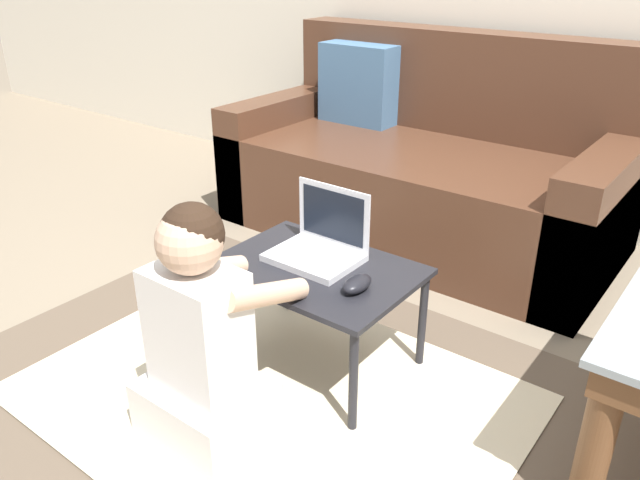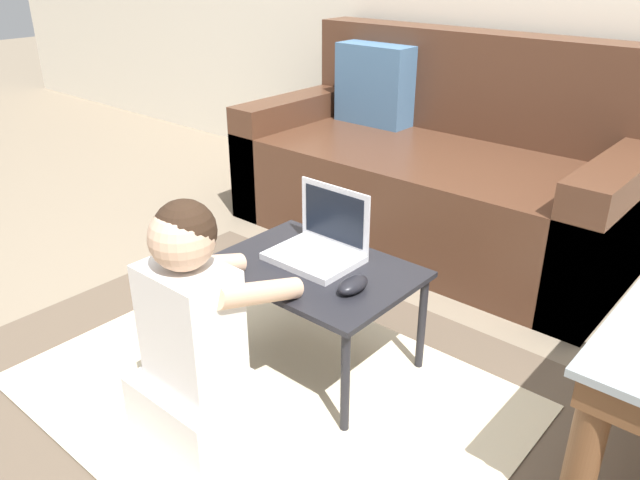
{
  "view_description": "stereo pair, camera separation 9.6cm",
  "coord_description": "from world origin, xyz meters",
  "px_view_note": "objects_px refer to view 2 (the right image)",
  "views": [
    {
      "loc": [
        1.01,
        -1.27,
        1.16
      ],
      "look_at": [
        0.02,
        0.03,
        0.39
      ],
      "focal_mm": 35.0,
      "sensor_mm": 36.0,
      "label": 1
    },
    {
      "loc": [
        1.09,
        -1.21,
        1.16
      ],
      "look_at": [
        0.02,
        0.03,
        0.39
      ],
      "focal_mm": 35.0,
      "sensor_mm": 36.0,
      "label": 2
    }
  ],
  "objects_px": {
    "couch": "(438,171)",
    "person_seated": "(195,335)",
    "laptop_desk": "(315,278)",
    "laptop": "(319,247)",
    "computer_mouse": "(353,285)"
  },
  "relations": [
    {
      "from": "couch",
      "to": "computer_mouse",
      "type": "distance_m",
      "value": 1.19
    },
    {
      "from": "couch",
      "to": "person_seated",
      "type": "bearing_deg",
      "value": -82.32
    },
    {
      "from": "laptop_desk",
      "to": "computer_mouse",
      "type": "distance_m",
      "value": 0.18
    },
    {
      "from": "laptop_desk",
      "to": "laptop",
      "type": "bearing_deg",
      "value": 119.43
    },
    {
      "from": "laptop_desk",
      "to": "computer_mouse",
      "type": "height_order",
      "value": "computer_mouse"
    },
    {
      "from": "laptop_desk",
      "to": "person_seated",
      "type": "bearing_deg",
      "value": -95.24
    },
    {
      "from": "couch",
      "to": "computer_mouse",
      "type": "xyz_separation_m",
      "value": [
        0.41,
        -1.11,
        0.07
      ]
    },
    {
      "from": "laptop",
      "to": "computer_mouse",
      "type": "distance_m",
      "value": 0.22
    },
    {
      "from": "laptop_desk",
      "to": "laptop",
      "type": "relative_size",
      "value": 2.24
    },
    {
      "from": "couch",
      "to": "laptop",
      "type": "distance_m",
      "value": 1.05
    },
    {
      "from": "laptop",
      "to": "laptop_desk",
      "type": "bearing_deg",
      "value": -60.57
    },
    {
      "from": "laptop",
      "to": "person_seated",
      "type": "relative_size",
      "value": 0.39
    },
    {
      "from": "couch",
      "to": "laptop_desk",
      "type": "xyz_separation_m",
      "value": [
        0.24,
        -1.08,
        0.01
      ]
    },
    {
      "from": "laptop_desk",
      "to": "laptop",
      "type": "xyz_separation_m",
      "value": [
        -0.03,
        0.05,
        0.07
      ]
    },
    {
      "from": "couch",
      "to": "person_seated",
      "type": "height_order",
      "value": "couch"
    }
  ]
}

